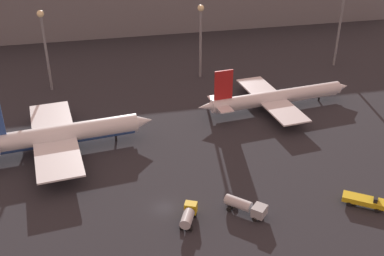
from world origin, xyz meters
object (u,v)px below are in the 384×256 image
(service_vehicle_0, at_px, (246,206))
(service_vehicle_1, at_px, (364,201))
(service_vehicle_3, at_px, (188,215))
(airplane_1, at_px, (60,135))
(airplane_2, at_px, (275,97))

(service_vehicle_0, bearing_deg, service_vehicle_1, 36.78)
(service_vehicle_1, xyz_separation_m, service_vehicle_3, (-32.35, 2.32, 0.41))
(airplane_1, bearing_deg, service_vehicle_3, -59.52)
(service_vehicle_3, bearing_deg, service_vehicle_1, -70.00)
(service_vehicle_3, bearing_deg, airplane_1, 60.89)
(airplane_2, height_order, service_vehicle_0, airplane_2)
(airplane_1, distance_m, service_vehicle_0, 43.81)
(service_vehicle_0, height_order, service_vehicle_1, service_vehicle_0)
(airplane_2, distance_m, service_vehicle_0, 43.24)
(airplane_2, relative_size, service_vehicle_1, 5.49)
(airplane_2, bearing_deg, service_vehicle_3, -134.74)
(airplane_1, distance_m, airplane_2, 53.46)
(service_vehicle_1, distance_m, service_vehicle_3, 32.43)
(service_vehicle_0, bearing_deg, airplane_1, -178.25)
(airplane_1, xyz_separation_m, service_vehicle_1, (54.44, -31.85, -2.46))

